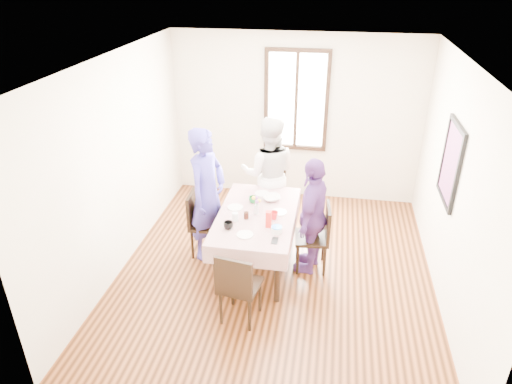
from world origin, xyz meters
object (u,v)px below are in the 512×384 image
chair_far (269,198)px  person_right (312,216)px  person_left (206,194)px  chair_near (240,285)px  chair_left (207,224)px  chair_right (312,238)px  dining_table (257,240)px  person_far (269,174)px

chair_far → person_right: 1.26m
person_left → chair_near: bearing=-132.0°
chair_left → person_left: (0.02, 0.00, 0.45)m
chair_left → chair_near: bearing=28.5°
chair_near → person_left: (-0.69, 1.19, 0.45)m
chair_near → person_left: person_left is taller
chair_right → person_right: (-0.02, 0.00, 0.32)m
dining_table → chair_right: bearing=3.8°
chair_far → dining_table: bearing=96.6°
person_left → person_right: (1.38, -0.10, -0.13)m
chair_left → chair_right: same height
chair_right → chair_left: bearing=80.8°
dining_table → chair_far: (0.00, 1.05, 0.08)m
dining_table → person_far: person_far is taller
person_right → dining_table: bearing=-73.5°
chair_far → chair_near: 2.10m
chair_left → chair_far: size_ratio=1.00×
chair_far → person_right: size_ratio=0.58×
dining_table → person_left: size_ratio=0.84×
chair_left → person_far: size_ratio=0.53×
person_left → dining_table: bearing=-83.8°
dining_table → person_far: size_ratio=0.89×
person_far → person_left: bearing=47.7°
person_left → person_far: size_ratio=1.05×
person_left → person_right: person_left is taller
dining_table → person_right: size_ratio=0.98×
chair_right → dining_table: bearing=88.5°
person_left → chair_left: bearing=107.9°
person_left → person_right: 1.39m
dining_table → person_right: (0.69, 0.05, 0.40)m
chair_far → person_left: 1.23m
person_far → person_right: bearing=120.7°
dining_table → person_left: bearing=168.3°
chair_left → person_right: bearing=83.9°
chair_right → person_left: 1.48m
chair_left → person_right: size_ratio=0.58×
chair_far → person_far: (0.00, -0.02, 0.40)m
chair_left → person_left: size_ratio=0.50×
chair_left → person_right: (1.40, -0.10, 0.32)m
dining_table → person_right: bearing=4.0°
chair_left → chair_far: 1.15m
dining_table → person_left: (-0.69, 0.14, 0.53)m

